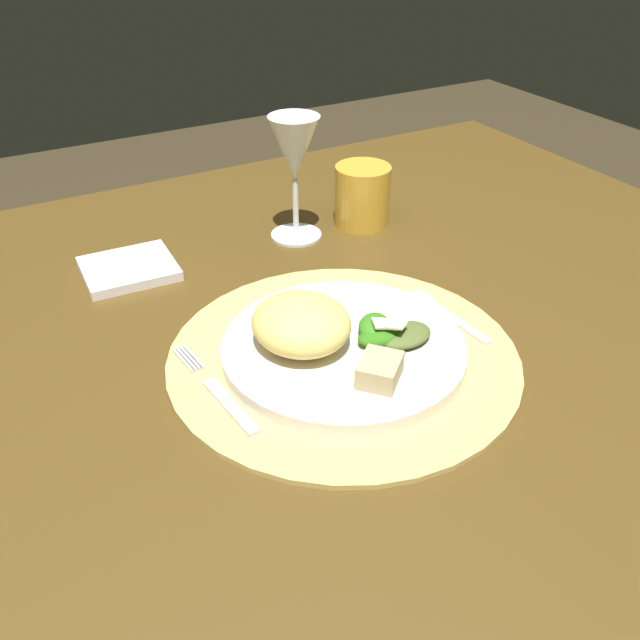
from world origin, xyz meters
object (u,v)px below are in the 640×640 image
napkin (129,269)px  dining_table (277,458)px  spoon (436,308)px  amber_tumbler (362,196)px  dinner_plate (344,348)px  fork (218,392)px  wine_glass (295,154)px

napkin → dining_table: bearing=-75.3°
spoon → amber_tumbler: (0.05, 0.25, 0.03)m
dining_table → amber_tumbler: amber_tumbler is taller
napkin → spoon: bearing=-43.5°
dining_table → napkin: (-0.07, 0.27, 0.13)m
dinner_plate → napkin: dinner_plate is taller
fork → napkin: size_ratio=1.42×
dining_table → amber_tumbler: (0.26, 0.25, 0.17)m
napkin → amber_tumbler: size_ratio=1.31×
napkin → wine_glass: (0.23, -0.01, 0.11)m
dinner_plate → fork: (-0.14, 0.00, -0.00)m
fork → napkin: bearing=90.9°
dinner_plate → spoon: size_ratio=1.99×
dinner_plate → wine_glass: size_ratio=1.51×
napkin → wine_glass: 0.26m
dinner_plate → wine_glass: (0.09, 0.28, 0.11)m
dinner_plate → amber_tumbler: amber_tumbler is taller
dinner_plate → wine_glass: 0.31m
dining_table → wine_glass: bearing=57.8°
fork → wine_glass: bearing=50.3°
dining_table → napkin: 0.31m
dinner_plate → amber_tumbler: bearing=54.7°
dinner_plate → napkin: bearing=116.4°
dining_table → dinner_plate: bearing=-15.4°
spoon → amber_tumbler: bearing=77.7°
spoon → dining_table: bearing=-179.3°
napkin → amber_tumbler: bearing=-3.2°
spoon → napkin: 0.39m
dining_table → fork: bearing=-165.6°
spoon → napkin: size_ratio=1.14×
fork → spoon: bearing=4.0°
dinner_plate → napkin: (-0.14, 0.29, -0.01)m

